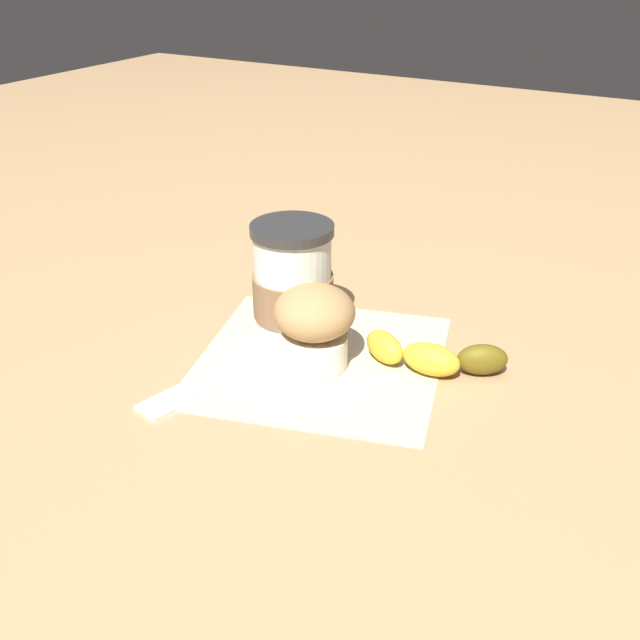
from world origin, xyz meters
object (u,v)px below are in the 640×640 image
object	(u,v)px
coffee_cup	(293,285)
sugar_packet	(166,401)
banana	(432,356)
muffin	(317,324)

from	to	relation	value
coffee_cup	sugar_packet	xyz separation A→B (m)	(-0.03, -0.17, -0.06)
coffee_cup	banana	world-z (taller)	coffee_cup
coffee_cup	banana	distance (m)	0.16
muffin	banana	size ratio (longest dim) A/B	0.57
banana	sugar_packet	world-z (taller)	banana
muffin	coffee_cup	bearing A→B (deg)	141.20
coffee_cup	muffin	bearing A→B (deg)	-38.80
muffin	sugar_packet	world-z (taller)	muffin
muffin	sugar_packet	bearing A→B (deg)	-124.18
muffin	banana	distance (m)	0.12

